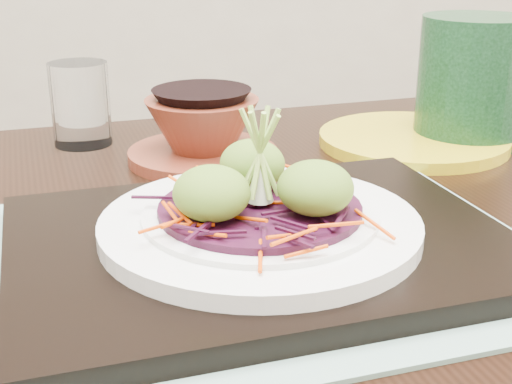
{
  "coord_description": "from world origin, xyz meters",
  "views": [
    {
      "loc": [
        0.03,
        -0.46,
        0.96
      ],
      "look_at": [
        0.1,
        0.04,
        0.77
      ],
      "focal_mm": 50.0,
      "sensor_mm": 36.0,
      "label": 1
    }
  ],
  "objects": [
    {
      "name": "dining_table",
      "position": [
        0.09,
        0.07,
        0.63
      ],
      "size": [
        1.28,
        0.96,
        0.73
      ],
      "rotation": [
        0.0,
        0.0,
        0.17
      ],
      "color": "black",
      "rests_on": "ground"
    },
    {
      "name": "serving_tray",
      "position": [
        0.1,
        0.02,
        0.74
      ],
      "size": [
        0.41,
        0.33,
        0.02
      ],
      "primitive_type": "cube",
      "rotation": [
        0.0,
        0.0,
        0.16
      ],
      "color": "black",
      "rests_on": "placemat"
    },
    {
      "name": "water_glass",
      "position": [
        -0.06,
        0.35,
        0.77
      ],
      "size": [
        0.08,
        0.08,
        0.09
      ],
      "primitive_type": "cylinder",
      "rotation": [
        0.0,
        0.0,
        0.36
      ],
      "color": "white",
      "rests_on": "dining_table"
    },
    {
      "name": "green_jar",
      "position": [
        0.38,
        0.29,
        0.8
      ],
      "size": [
        0.17,
        0.17,
        0.14
      ],
      "primitive_type": "cylinder",
      "rotation": [
        0.0,
        0.0,
        0.53
      ],
      "color": "#184427",
      "rests_on": "dining_table"
    },
    {
      "name": "cabbage_bed",
      "position": [
        0.1,
        0.02,
        0.77
      ],
      "size": [
        0.15,
        0.15,
        0.01
      ],
      "primitive_type": "cylinder",
      "color": "#3A0B24",
      "rests_on": "white_plate"
    },
    {
      "name": "yellow_plate",
      "position": [
        0.32,
        0.29,
        0.73
      ],
      "size": [
        0.27,
        0.27,
        0.01
      ],
      "primitive_type": "cylinder",
      "rotation": [
        0.0,
        0.0,
        0.32
      ],
      "color": "gold",
      "rests_on": "dining_table"
    },
    {
      "name": "placemat",
      "position": [
        0.1,
        0.02,
        0.73
      ],
      "size": [
        0.47,
        0.39,
        0.0
      ],
      "primitive_type": "cube",
      "rotation": [
        0.0,
        0.0,
        0.16
      ],
      "color": "gray",
      "rests_on": "dining_table"
    },
    {
      "name": "white_plate",
      "position": [
        0.1,
        0.02,
        0.75
      ],
      "size": [
        0.24,
        0.24,
        0.02
      ],
      "color": "white",
      "rests_on": "serving_tray"
    },
    {
      "name": "scallion_garnish",
      "position": [
        0.1,
        0.02,
        0.81
      ],
      "size": [
        0.06,
        0.06,
        0.08
      ],
      "primitive_type": null,
      "color": "#99C34E",
      "rests_on": "cabbage_bed"
    },
    {
      "name": "carrot_julienne",
      "position": [
        0.1,
        0.02,
        0.77
      ],
      "size": [
        0.18,
        0.18,
        0.01
      ],
      "primitive_type": null,
      "color": "#DE4103",
      "rests_on": "cabbage_bed"
    },
    {
      "name": "terracotta_bowl_set",
      "position": [
        0.08,
        0.26,
        0.76
      ],
      "size": [
        0.18,
        0.18,
        0.07
      ],
      "rotation": [
        0.0,
        0.0,
        -0.14
      ],
      "color": "maroon",
      "rests_on": "dining_table"
    },
    {
      "name": "guacamole_scoops",
      "position": [
        0.1,
        0.02,
        0.79
      ],
      "size": [
        0.13,
        0.12,
        0.04
      ],
      "color": "olive",
      "rests_on": "cabbage_bed"
    }
  ]
}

